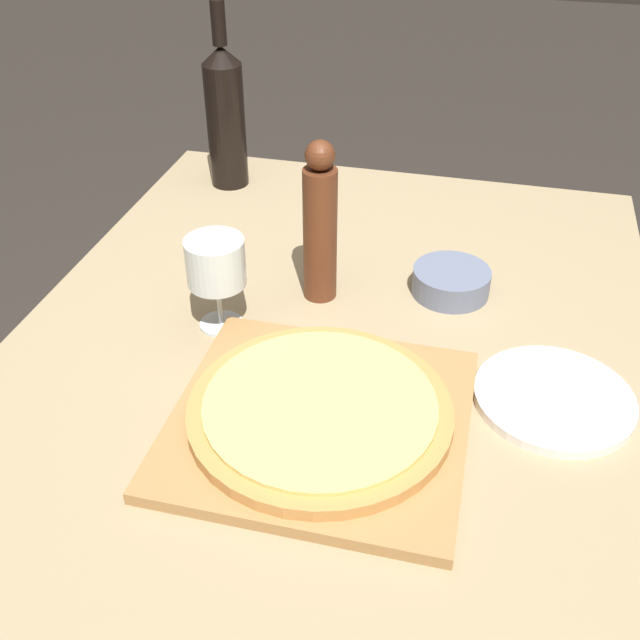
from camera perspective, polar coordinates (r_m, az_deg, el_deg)
The scene contains 8 objects.
dining_table at distance 1.15m, azimuth 0.07°, elevation -7.55°, with size 0.97×1.38×0.78m.
cutting_board at distance 0.99m, azimuth 0.00°, elevation -7.70°, with size 0.38×0.37×0.02m.
pizza at distance 0.97m, azimuth 0.00°, elevation -6.83°, with size 0.35×0.35×0.02m.
wine_bottle at distance 1.56m, azimuth -7.22°, elevation 15.27°, with size 0.08×0.08×0.37m.
pepper_mill at distance 1.17m, azimuth -0.00°, elevation 7.19°, with size 0.05×0.05×0.27m.
wine_glass at distance 1.12m, azimuth -7.94°, elevation 4.19°, with size 0.09×0.09×0.15m.
small_bowl at distance 1.25m, azimuth 9.95°, elevation 2.91°, with size 0.13×0.13×0.04m.
dinner_plate at distance 1.07m, azimuth 17.39°, elevation -5.71°, with size 0.22×0.22×0.01m.
Camera 1 is at (0.20, -0.81, 1.47)m, focal length 42.00 mm.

